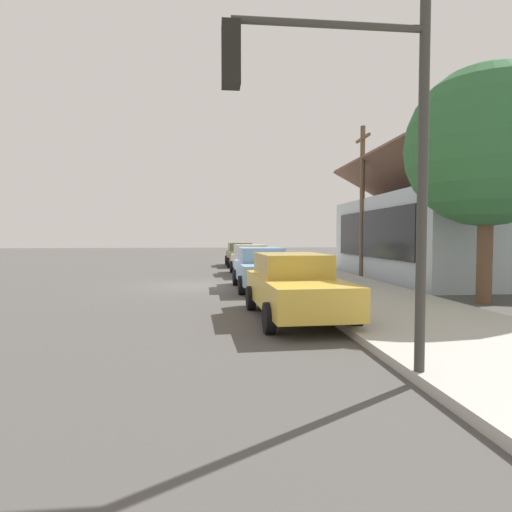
# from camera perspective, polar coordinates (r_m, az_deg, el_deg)

# --- Properties ---
(ground_plane) EXTENTS (120.00, 120.00, 0.00)m
(ground_plane) POSITION_cam_1_polar(r_m,az_deg,el_deg) (17.75, -8.25, -3.97)
(ground_plane) COLOR #4C4947
(sidewalk_curb) EXTENTS (60.00, 4.20, 0.16)m
(sidewalk_curb) POSITION_cam_1_polar(r_m,az_deg,el_deg) (18.37, 9.52, -3.50)
(sidewalk_curb) COLOR #B2AFA8
(sidewalk_curb) RESTS_ON ground
(car_olive) EXTENTS (4.45, 2.01, 1.59)m
(car_olive) POSITION_cam_1_polar(r_m,az_deg,el_deg) (29.40, -2.15, 0.25)
(car_olive) COLOR olive
(car_olive) RESTS_ON ground
(car_ivory) EXTENTS (4.71, 2.13, 1.59)m
(car_ivory) POSITION_cam_1_polar(r_m,az_deg,el_deg) (22.70, -0.72, -0.44)
(car_ivory) COLOR silver
(car_ivory) RESTS_ON ground
(car_skyblue) EXTENTS (4.66, 2.12, 1.59)m
(car_skyblue) POSITION_cam_1_polar(r_m,az_deg,el_deg) (16.50, 0.74, -1.59)
(car_skyblue) COLOR #8CB7E0
(car_skyblue) RESTS_ON ground
(car_mustard) EXTENTS (4.79, 2.20, 1.59)m
(car_mustard) POSITION_cam_1_polar(r_m,az_deg,el_deg) (10.61, 5.18, -3.94)
(car_mustard) COLOR gold
(car_mustard) RESTS_ON ground
(storefront_building) EXTENTS (11.98, 7.81, 6.05)m
(storefront_building) POSITION_cam_1_polar(r_m,az_deg,el_deg) (22.56, 24.05, 2.60)
(storefront_building) COLOR #ADBCC6
(storefront_building) RESTS_ON ground
(shade_tree) EXTENTS (4.77, 4.77, 7.10)m
(shade_tree) POSITION_cam_1_polar(r_m,az_deg,el_deg) (14.77, 28.53, 12.71)
(shade_tree) COLOR brown
(shade_tree) RESTS_ON ground
(traffic_light_main) EXTENTS (0.37, 2.79, 5.20)m
(traffic_light_main) POSITION_cam_1_polar(r_m,az_deg,el_deg) (6.04, 12.08, 16.60)
(traffic_light_main) COLOR #383833
(traffic_light_main) RESTS_ON ground
(utility_pole_wooden) EXTENTS (1.80, 0.24, 7.50)m
(utility_pole_wooden) POSITION_cam_1_polar(r_m,az_deg,el_deg) (22.09, 14.02, 7.48)
(utility_pole_wooden) COLOR brown
(utility_pole_wooden) RESTS_ON ground
(fire_hydrant_red) EXTENTS (0.22, 0.22, 0.71)m
(fire_hydrant_red) POSITION_cam_1_polar(r_m,az_deg,el_deg) (24.04, 2.42, -1.03)
(fire_hydrant_red) COLOR red
(fire_hydrant_red) RESTS_ON sidewalk_curb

